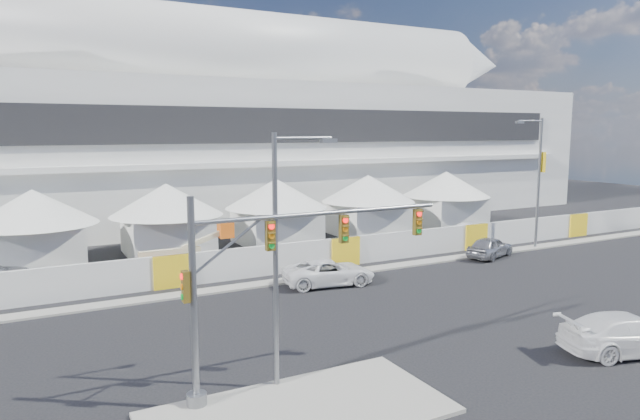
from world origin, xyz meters
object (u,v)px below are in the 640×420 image
streetlight_median (282,243)px  sedan_silver (490,247)px  pickup_near (629,334)px  boom_lift (162,269)px  pickup_curb (329,272)px  traffic_mast (256,282)px  lot_car_a (474,231)px  streetlight_curb (537,174)px

streetlight_median → sedan_silver: bearing=29.0°
pickup_near → boom_lift: size_ratio=0.84×
pickup_curb → traffic_mast: traffic_mast is taller
lot_car_a → pickup_curb: bearing=113.6°
pickup_curb → pickup_near: size_ratio=0.96×
lot_car_a → streetlight_median: 32.75m
sedan_silver → lot_car_a: sedan_silver is taller
traffic_mast → boom_lift: 16.82m
traffic_mast → pickup_curb: bearing=51.4°
sedan_silver → traffic_mast: (-23.51, -12.65, 3.37)m
pickup_near → streetlight_median: bearing=92.4°
streetlight_median → boom_lift: size_ratio=1.31×
pickup_curb → boom_lift: (-8.95, 4.88, 0.17)m
pickup_near → lot_car_a: size_ratio=1.43×
boom_lift → traffic_mast: bearing=-90.3°
sedan_silver → pickup_curb: (-14.22, -1.02, 0.00)m
streetlight_median → pickup_curb: bearing=54.3°
traffic_mast → streetlight_curb: (29.01, 13.50, 1.82)m
lot_car_a → traffic_mast: bearing=126.5°
streetlight_curb → traffic_mast: bearing=-155.0°
pickup_near → traffic_mast: 16.08m
pickup_curb → streetlight_curb: (19.72, 1.88, 5.19)m
pickup_near → lot_car_a: (12.35, 22.56, -0.18)m
sedan_silver → pickup_near: (-8.23, -16.41, 0.07)m
streetlight_curb → lot_car_a: bearing=104.6°
sedan_silver → streetlight_median: (-22.43, -12.45, 4.61)m
pickup_curb → streetlight_median: size_ratio=0.62×
pickup_near → boom_lift: bearing=54.4°
lot_car_a → sedan_silver: bearing=148.4°
boom_lift → streetlight_median: bearing=-86.5°
lot_car_a → streetlight_median: streetlight_median is taller
streetlight_curb → boom_lift: 29.26m
pickup_near → lot_car_a: pickup_near is taller
pickup_curb → streetlight_median: (-8.21, -11.42, 4.61)m
streetlight_curb → boom_lift: (-28.67, 3.01, -5.02)m
boom_lift → lot_car_a: bearing=5.7°
lot_car_a → boom_lift: boom_lift is taller
sedan_silver → lot_car_a: (4.12, 6.15, -0.11)m
pickup_curb → streetlight_median: bearing=153.7°
streetlight_curb → boom_lift: streetlight_curb is taller
streetlight_median → pickup_near: bearing=-15.6°
traffic_mast → boom_lift: size_ratio=1.46×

